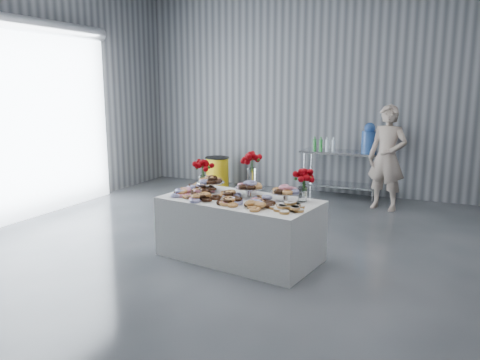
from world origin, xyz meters
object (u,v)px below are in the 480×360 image
(display_table, at_px, (240,228))
(prep_table, at_px, (341,166))
(trash_barrel, at_px, (217,172))
(water_jug, at_px, (369,139))
(person, at_px, (387,158))

(display_table, bearing_deg, prep_table, 83.69)
(prep_table, relative_size, trash_barrel, 2.29)
(display_table, xyz_separation_m, prep_table, (0.41, 3.74, 0.24))
(display_table, bearing_deg, trash_barrel, 121.10)
(prep_table, bearing_deg, trash_barrel, -175.41)
(display_table, xyz_separation_m, water_jug, (0.91, 3.74, 0.77))
(prep_table, xyz_separation_m, person, (0.90, -0.55, 0.28))
(person, distance_m, trash_barrel, 3.52)
(prep_table, distance_m, trash_barrel, 2.57)
(person, bearing_deg, trash_barrel, -170.84)
(person, bearing_deg, prep_table, 163.59)
(person, relative_size, trash_barrel, 2.76)
(prep_table, height_order, water_jug, water_jug)
(prep_table, distance_m, person, 1.09)
(water_jug, relative_size, trash_barrel, 0.85)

